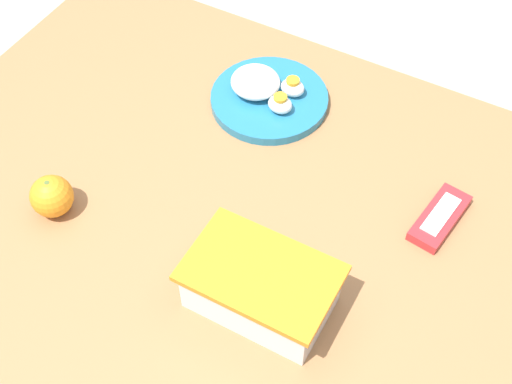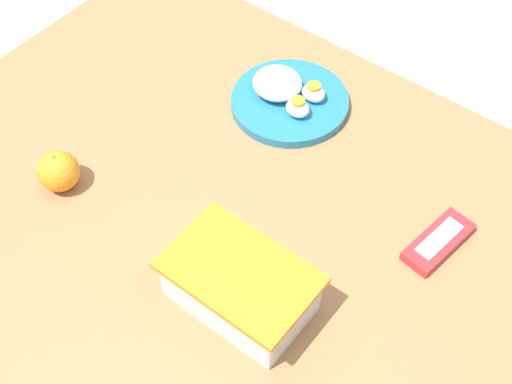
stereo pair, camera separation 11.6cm
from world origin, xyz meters
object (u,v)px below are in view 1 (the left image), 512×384
(rice_plate, at_px, (267,94))
(candy_bar, at_px, (440,218))
(orange_fruit, at_px, (52,196))
(food_container, at_px, (261,289))

(rice_plate, bearing_deg, candy_bar, 163.91)
(orange_fruit, xyz_separation_m, rice_plate, (-0.19, -0.39, -0.02))
(food_container, xyz_separation_m, candy_bar, (-0.18, -0.27, -0.03))
(orange_fruit, relative_size, rice_plate, 0.32)
(rice_plate, bearing_deg, food_container, 117.02)
(rice_plate, bearing_deg, orange_fruit, 64.52)
(candy_bar, bearing_deg, food_container, 56.16)
(food_container, bearing_deg, candy_bar, -123.84)
(orange_fruit, height_order, candy_bar, orange_fruit)
(orange_fruit, bearing_deg, candy_bar, -153.41)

